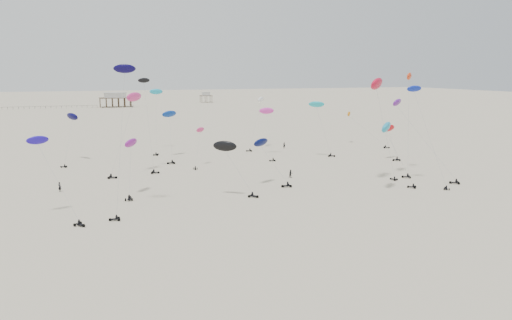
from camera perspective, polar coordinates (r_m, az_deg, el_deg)
name	(u,v)px	position (r m, az deg, el deg)	size (l,w,h in m)	color
ground_plane	(165,131)	(205.37, -10.31, 3.26)	(900.00, 900.00, 0.00)	beige
pavilion_main	(115,101)	(352.78, -15.77, 6.54)	(21.00, 13.00, 9.80)	brown
pavilion_small	(206,98)	(392.84, -5.74, 7.08)	(9.00, 7.00, 8.00)	brown
pier_fence	(32,108)	(353.71, -24.21, 5.48)	(80.20, 0.20, 1.50)	black
rig_0	(52,169)	(87.91, -22.24, -0.99)	(9.15, 12.73, 16.31)	black
rig_1	(156,107)	(155.68, -11.34, 5.92)	(5.76, 17.00, 22.11)	black
rig_2	(408,106)	(123.97, 17.02, 5.96)	(9.06, 12.25, 24.29)	black
rig_3	(199,142)	(127.46, -6.58, 2.02)	(5.20, 9.03, 10.78)	black
rig_4	(320,116)	(141.73, 7.33, 4.96)	(7.61, 5.38, 15.90)	black
rig_5	(423,115)	(112.61, 18.51, 4.92)	(3.95, 12.51, 21.86)	black
rig_6	(231,157)	(95.82, -2.87, 0.39)	(8.27, 6.49, 11.06)	black
rig_7	(361,125)	(167.51, 11.94, 3.96)	(8.10, 17.34, 17.63)	black
rig_8	(389,135)	(104.63, 15.01, 2.81)	(9.78, 5.46, 14.25)	black
rig_9	(391,136)	(141.75, 15.16, 2.65)	(4.93, 6.56, 9.62)	black
rig_10	(411,121)	(119.88, 17.30, 4.23)	(9.07, 18.41, 21.86)	black
rig_11	(149,127)	(122.83, -12.08, 3.67)	(3.45, 10.10, 22.55)	black
rig_12	(122,108)	(88.65, -15.06, 5.75)	(6.33, 11.74, 25.77)	black
rig_13	(170,123)	(141.73, -9.84, 4.18)	(5.85, 16.56, 17.11)	black
rig_14	(130,111)	(121.31, -14.21, 5.43)	(10.02, 10.61, 19.70)	black
rig_15	(378,90)	(112.29, 13.74, 7.79)	(8.19, 6.32, 22.84)	black
rig_16	(130,157)	(99.78, -14.15, 0.31)	(4.23, 9.62, 11.37)	black
rig_17	(259,109)	(156.88, 0.32, 5.89)	(9.33, 10.65, 17.10)	black
rig_18	(267,119)	(143.68, 1.32, 4.75)	(6.06, 14.48, 17.22)	black
rig_19	(71,121)	(143.12, -20.34, 4.15)	(5.59, 14.91, 15.64)	black
rig_20	(268,153)	(105.79, 1.33, 0.77)	(7.55, 8.17, 10.55)	black
spectator_0	(60,192)	(108.14, -21.49, -3.38)	(0.84, 0.58, 2.31)	black
spectator_1	(291,178)	(113.83, 3.99, -2.04)	(1.08, 0.63, 2.21)	black
spectator_3	(284,148)	(157.12, 3.23, 1.34)	(0.81, 0.56, 2.23)	black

